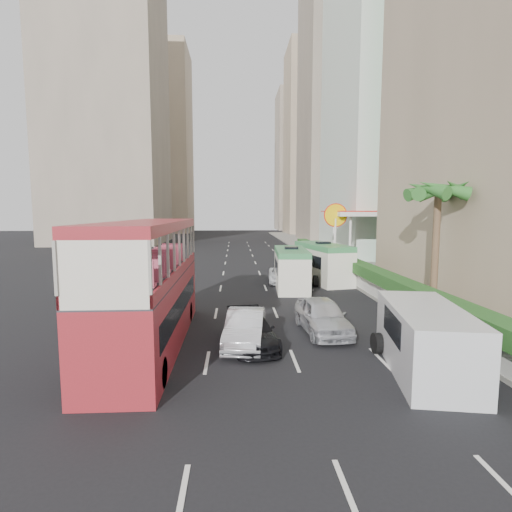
{
  "coord_description": "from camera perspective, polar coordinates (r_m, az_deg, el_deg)",
  "views": [
    {
      "loc": [
        -2.56,
        -16.0,
        5.44
      ],
      "look_at": [
        -1.5,
        4.0,
        3.2
      ],
      "focal_mm": 28.0,
      "sensor_mm": 36.0,
      "label": 1
    }
  ],
  "objects": [
    {
      "name": "panel_van_far",
      "position": [
        39.76,
        7.33,
        -0.23
      ],
      "size": [
        2.1,
        4.6,
        1.8
      ],
      "primitive_type": "cube",
      "rotation": [
        0.0,
        0.0,
        -0.07
      ],
      "color": "silver",
      "rests_on": "ground"
    },
    {
      "name": "sidewalk",
      "position": [
        42.93,
        12.62,
        -0.93
      ],
      "size": [
        6.0,
        120.0,
        0.18
      ],
      "primitive_type": "cube",
      "color": "#99968C",
      "rests_on": "ground"
    },
    {
      "name": "panel_van_near",
      "position": [
        14.97,
        23.04,
        -10.94
      ],
      "size": [
        3.18,
        5.88,
        2.23
      ],
      "primitive_type": "cube",
      "rotation": [
        0.0,
        0.0,
        -0.18
      ],
      "color": "silver",
      "rests_on": "ground"
    },
    {
      "name": "ground_plane",
      "position": [
        17.09,
        5.87,
        -12.21
      ],
      "size": [
        200.0,
        200.0,
        0.0
      ],
      "primitive_type": "plane",
      "color": "black",
      "rests_on": "ground"
    },
    {
      "name": "car_silver_lane_b",
      "position": [
        18.58,
        9.41,
        -10.74
      ],
      "size": [
        2.16,
        4.69,
        1.56
      ],
      "primitive_type": "imported",
      "rotation": [
        0.0,
        0.0,
        0.07
      ],
      "color": "silver",
      "rests_on": "ground"
    },
    {
      "name": "shell_station",
      "position": [
        41.06,
        14.8,
        2.42
      ],
      "size": [
        6.5,
        8.0,
        5.5
      ],
      "primitive_type": "cube",
      "color": "silver",
      "rests_on": "ground"
    },
    {
      "name": "kerb_wall",
      "position": [
        31.61,
        13.11,
        -2.44
      ],
      "size": [
        0.3,
        44.0,
        1.0
      ],
      "primitive_type": "cube",
      "color": "silver",
      "rests_on": "sidewalk"
    },
    {
      "name": "tower_far_b",
      "position": [
        122.45,
        6.35,
        13.18
      ],
      "size": [
        14.0,
        14.0,
        40.0
      ],
      "primitive_type": "cube",
      "color": "gray",
      "rests_on": "ground"
    },
    {
      "name": "car_black",
      "position": [
        16.67,
        -0.67,
        -12.67
      ],
      "size": [
        2.35,
        4.48,
        1.24
      ],
      "primitive_type": "imported",
      "rotation": [
        0.0,
        0.0,
        0.15
      ],
      "color": "black",
      "rests_on": "ground"
    },
    {
      "name": "tower_left_a",
      "position": [
        76.96,
        -20.57,
        21.49
      ],
      "size": [
        18.0,
        18.0,
        52.0
      ],
      "primitive_type": "cube",
      "color": "gray",
      "rests_on": "ground"
    },
    {
      "name": "minibus_near",
      "position": [
        28.44,
        5.03,
        -1.81
      ],
      "size": [
        2.48,
        6.44,
        2.8
      ],
      "primitive_type": "cube",
      "rotation": [
        0.0,
        0.0,
        -0.06
      ],
      "color": "silver",
      "rests_on": "ground"
    },
    {
      "name": "van_asset",
      "position": [
        30.73,
        3.78,
        -3.83
      ],
      "size": [
        2.33,
        4.51,
        1.22
      ],
      "primitive_type": "imported",
      "rotation": [
        0.0,
        0.0,
        -0.07
      ],
      "color": "silver",
      "rests_on": "ground"
    },
    {
      "name": "palm_tree",
      "position": [
        22.62,
        24.25,
        0.59
      ],
      "size": [
        0.36,
        0.36,
        6.4
      ],
      "primitive_type": "cylinder",
      "color": "brown",
      "rests_on": "sidewalk"
    },
    {
      "name": "car_silver_lane_a",
      "position": [
        16.77,
        -1.55,
        -12.55
      ],
      "size": [
        1.96,
        4.41,
        1.41
      ],
      "primitive_type": "imported",
      "rotation": [
        0.0,
        0.0,
        -0.11
      ],
      "color": "silver",
      "rests_on": "ground"
    },
    {
      "name": "double_decker_bus",
      "position": [
        16.62,
        -14.96,
        -3.92
      ],
      "size": [
        2.5,
        11.0,
        5.06
      ],
      "primitive_type": "cube",
      "color": "maroon",
      "rests_on": "ground"
    },
    {
      "name": "hedge",
      "position": [
        31.5,
        13.14,
        -0.91
      ],
      "size": [
        1.1,
        44.0,
        0.7
      ],
      "primitive_type": "cube",
      "color": "#2D6626",
      "rests_on": "kerb_wall"
    },
    {
      "name": "tower_left_b",
      "position": [
        109.19,
        -13.75,
        15.46
      ],
      "size": [
        16.0,
        16.0,
        46.0
      ],
      "primitive_type": "cube",
      "color": "tan",
      "rests_on": "ground"
    },
    {
      "name": "tower_stripe",
      "position": [
        58.97,
        20.41,
        29.56
      ],
      "size": [
        16.0,
        18.0,
        58.0
      ],
      "primitive_type": "cube",
      "color": "white",
      "rests_on": "ground"
    },
    {
      "name": "tower_far_a",
      "position": [
        101.29,
        8.47,
        15.73
      ],
      "size": [
        14.0,
        14.0,
        44.0
      ],
      "primitive_type": "cube",
      "color": "tan",
      "rests_on": "ground"
    },
    {
      "name": "tower_mid",
      "position": [
        79.25,
        12.94,
        20.52
      ],
      "size": [
        16.0,
        16.0,
        50.0
      ],
      "primitive_type": "cube",
      "color": "gray",
      "rests_on": "ground"
    },
    {
      "name": "minibus_far",
      "position": [
        31.38,
        9.52,
        -0.95
      ],
      "size": [
        3.5,
        6.99,
        2.96
      ],
      "primitive_type": "cube",
      "rotation": [
        0.0,
        0.0,
        0.2
      ],
      "color": "silver",
      "rests_on": "ground"
    }
  ]
}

